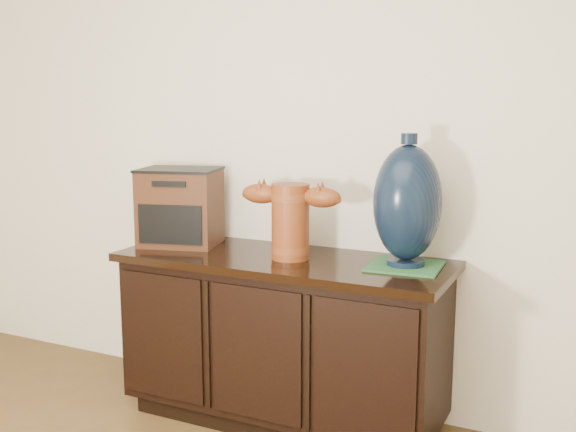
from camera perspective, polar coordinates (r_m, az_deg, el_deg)
The scene contains 6 objects.
sideboard at distance 3.03m, azimuth -0.41°, elevation -10.28°, with size 1.46×0.56×0.75m.
terracotta_vessel at distance 2.86m, azimuth 0.20°, elevation -0.08°, with size 0.45×0.17×0.32m.
tv_radio at distance 3.19m, azimuth -9.10°, elevation 0.79°, with size 0.42×0.37×0.36m.
green_mat at distance 2.80m, azimuth 9.91°, elevation -4.17°, with size 0.29×0.29×0.01m, color #285A30.
lamp_base at distance 2.75m, azimuth 10.06°, elevation 1.07°, with size 0.29×0.29×0.53m.
spray_can at distance 3.12m, azimuth 0.01°, elevation -1.22°, with size 0.05×0.05×0.16m.
Camera 1 is at (1.26, -0.33, 1.43)m, focal length 42.00 mm.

